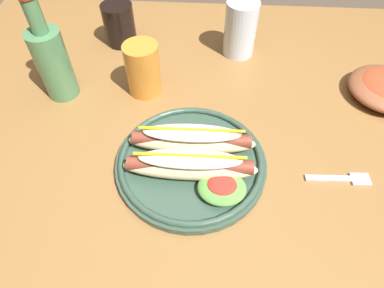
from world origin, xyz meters
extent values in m
plane|color=brown|center=(0.00, 0.00, 0.00)|extent=(8.00, 8.00, 0.00)
cube|color=olive|center=(0.00, 0.00, 0.72)|extent=(1.35, 1.06, 0.04)
cylinder|color=olive|center=(-0.58, 0.44, 0.35)|extent=(0.06, 0.06, 0.70)
cylinder|color=olive|center=(0.58, 0.44, 0.35)|extent=(0.06, 0.06, 0.70)
cylinder|color=#334C3D|center=(-0.04, -0.10, 0.75)|extent=(0.29, 0.29, 0.02)
torus|color=#334C3D|center=(-0.04, -0.10, 0.76)|extent=(0.28, 0.28, 0.01)
ellipsoid|color=beige|center=(-0.04, -0.13, 0.78)|extent=(0.24, 0.05, 0.04)
cylinder|color=brown|center=(-0.04, -0.13, 0.78)|extent=(0.23, 0.03, 0.03)
ellipsoid|color=silver|center=(-0.04, -0.13, 0.80)|extent=(0.18, 0.05, 0.02)
cylinder|color=yellow|center=(-0.04, -0.13, 0.81)|extent=(0.20, 0.01, 0.01)
ellipsoid|color=beige|center=(-0.04, -0.07, 0.78)|extent=(0.24, 0.05, 0.04)
cylinder|color=brown|center=(-0.04, -0.07, 0.78)|extent=(0.23, 0.03, 0.03)
ellipsoid|color=silver|center=(-0.04, -0.07, 0.80)|extent=(0.18, 0.05, 0.02)
cylinder|color=yellow|center=(-0.04, -0.07, 0.81)|extent=(0.20, 0.01, 0.01)
ellipsoid|color=#5B9942|center=(0.02, -0.16, 0.77)|extent=(0.09, 0.07, 0.02)
ellipsoid|color=red|center=(0.02, -0.16, 0.78)|extent=(0.05, 0.04, 0.01)
cube|color=silver|center=(0.22, -0.11, 0.74)|extent=(0.09, 0.01, 0.00)
cube|color=silver|center=(0.28, -0.11, 0.74)|extent=(0.04, 0.03, 0.00)
cylinder|color=black|center=(-0.25, 0.31, 0.79)|extent=(0.08, 0.08, 0.11)
cylinder|color=silver|center=(0.06, 0.28, 0.81)|extent=(0.08, 0.08, 0.14)
cylinder|color=orange|center=(-0.16, 0.12, 0.80)|extent=(0.08, 0.08, 0.12)
cylinder|color=#4C7F51|center=(-0.35, 0.09, 0.82)|extent=(0.07, 0.07, 0.16)
cylinder|color=#4C7F51|center=(-0.35, 0.09, 0.93)|extent=(0.03, 0.03, 0.07)
camera|label=1|loc=(-0.01, -0.47, 1.26)|focal=30.70mm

